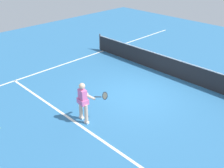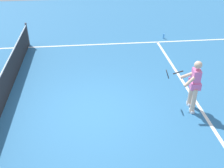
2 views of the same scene
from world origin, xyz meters
The scene contains 5 objects.
ground_plane centered at (0.00, 0.00, 0.00)m, with size 26.46×26.46×0.00m, color teal.
service_line_marking centered at (0.00, -3.15, 0.00)m, with size 9.94×0.10×0.01m, color white.
sideline_left_marking centered at (-4.97, 0.00, 0.00)m, with size 0.10×18.35×0.01m, color white.
court_net centered at (0.00, 2.65, 0.47)m, with size 10.62×0.08×1.01m.
tennis_player centered at (-0.10, -2.82, 0.85)m, with size 0.85×0.91×1.55m.
Camera 1 is at (6.28, -7.72, 5.68)m, focal length 42.27 mm.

